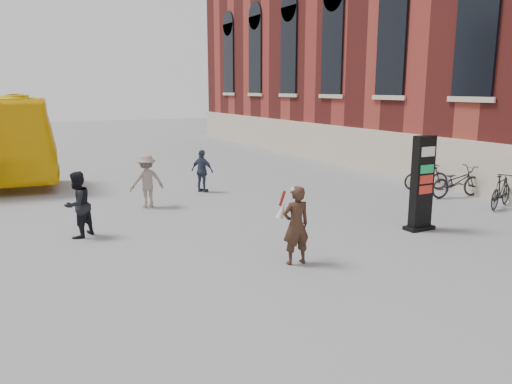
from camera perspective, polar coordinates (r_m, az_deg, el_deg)
name	(u,v)px	position (r m, az deg, el deg)	size (l,w,h in m)	color
ground	(281,275)	(9.66, 2.85, -9.51)	(100.00, 100.00, 0.00)	#9E9EA3
info_pylon	(422,183)	(13.06, 18.44, 0.93)	(0.77, 0.39, 2.38)	black
woman	(296,224)	(10.06, 4.56, -3.69)	(0.62, 0.57, 1.62)	black
pedestrian_a	(77,205)	(12.57, -19.73, -1.38)	(0.77, 0.60, 1.59)	black
pedestrian_b	(147,181)	(15.26, -12.38, 1.26)	(1.03, 0.59, 1.59)	gray
pedestrian_c	(202,171)	(17.20, -6.16, 2.40)	(0.86, 0.36, 1.46)	#313B4F
bike_5	(501,191)	(16.55, 26.21, 0.10)	(0.48, 1.69, 1.02)	black
bike_6	(456,182)	(17.58, 21.92, 1.10)	(0.68, 1.96, 1.03)	black
bike_7	(426,177)	(18.46, 18.88, 1.68)	(0.45, 1.59, 0.96)	black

